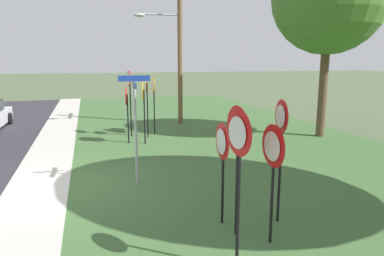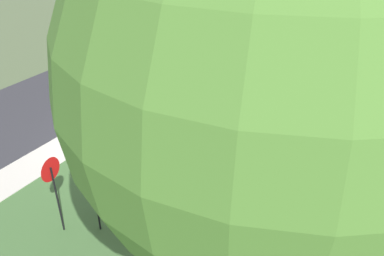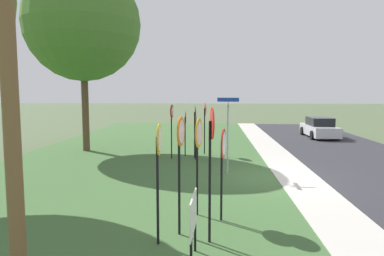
% 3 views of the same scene
% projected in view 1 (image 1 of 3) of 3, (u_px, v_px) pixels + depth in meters
% --- Properties ---
extents(ground_plane, '(160.00, 160.00, 0.00)m').
position_uv_depth(ground_plane, '(69.00, 187.00, 9.50)').
color(ground_plane, '#4C5B3D').
extents(sidewalk_strip, '(44.00, 1.60, 0.06)m').
position_uv_depth(sidewalk_strip, '(37.00, 189.00, 9.27)').
color(sidewalk_strip, '#BCB7AD').
rests_on(sidewalk_strip, ground_plane).
extents(grass_median, '(44.00, 12.00, 0.04)m').
position_uv_depth(grass_median, '(270.00, 167.00, 11.16)').
color(grass_median, '#3D6033').
rests_on(grass_median, ground_plane).
extents(stop_sign_near_left, '(0.66, 0.12, 2.85)m').
position_uv_depth(stop_sign_near_left, '(129.00, 90.00, 15.24)').
color(stop_sign_near_left, black).
rests_on(stop_sign_near_left, grass_median).
extents(stop_sign_near_right, '(0.73, 0.16, 2.49)m').
position_uv_depth(stop_sign_near_right, '(143.00, 99.00, 13.83)').
color(stop_sign_near_right, black).
rests_on(stop_sign_near_right, grass_median).
extents(stop_sign_far_left, '(0.64, 0.10, 2.52)m').
position_uv_depth(stop_sign_far_left, '(153.00, 94.00, 15.74)').
color(stop_sign_far_left, black).
rests_on(stop_sign_far_left, grass_median).
extents(stop_sign_far_center, '(0.64, 0.13, 2.63)m').
position_uv_depth(stop_sign_far_center, '(147.00, 94.00, 15.11)').
color(stop_sign_far_center, black).
rests_on(stop_sign_far_center, grass_median).
extents(stop_sign_far_right, '(0.73, 0.14, 2.28)m').
position_uv_depth(stop_sign_far_right, '(127.00, 102.00, 14.02)').
color(stop_sign_far_right, black).
rests_on(stop_sign_far_right, grass_median).
extents(yield_sign_near_left, '(0.77, 0.10, 2.12)m').
position_uv_depth(yield_sign_near_left, '(222.00, 150.00, 7.06)').
color(yield_sign_near_left, black).
rests_on(yield_sign_near_left, grass_median).
extents(yield_sign_near_right, '(0.78, 0.10, 2.23)m').
position_uv_depth(yield_sign_near_right, '(272.00, 156.00, 6.26)').
color(yield_sign_near_right, black).
rests_on(yield_sign_near_right, grass_median).
extents(yield_sign_far_left, '(0.67, 0.13, 2.57)m').
position_uv_depth(yield_sign_far_left, '(280.00, 132.00, 7.08)').
color(yield_sign_far_left, black).
rests_on(yield_sign_far_left, grass_median).
extents(yield_sign_far_right, '(0.79, 0.12, 2.52)m').
position_uv_depth(yield_sign_far_right, '(236.00, 140.00, 6.51)').
color(yield_sign_far_right, black).
rests_on(yield_sign_far_right, grass_median).
extents(yield_sign_center, '(0.73, 0.13, 2.62)m').
position_uv_depth(yield_sign_center, '(238.00, 152.00, 5.37)').
color(yield_sign_center, black).
rests_on(yield_sign_center, grass_median).
extents(street_name_post, '(0.96, 0.82, 2.93)m').
position_uv_depth(street_name_post, '(135.00, 121.00, 9.26)').
color(street_name_post, '#9EA0A8').
rests_on(street_name_post, grass_median).
extents(utility_pole, '(2.10, 2.40, 7.60)m').
position_uv_depth(utility_pole, '(176.00, 43.00, 17.76)').
color(utility_pole, brown).
rests_on(utility_pole, grass_median).
extents(notice_board, '(1.10, 0.08, 1.25)m').
position_uv_depth(notice_board, '(135.00, 114.00, 16.35)').
color(notice_board, black).
rests_on(notice_board, grass_median).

